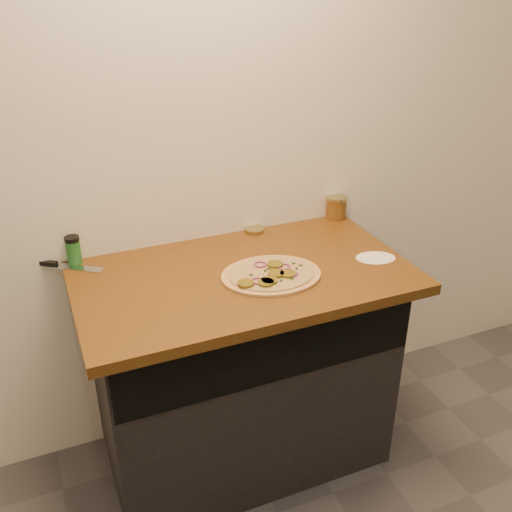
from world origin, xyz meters
name	(u,v)px	position (x,y,z in m)	size (l,w,h in m)	color
cabinet	(242,371)	(0.00, 1.45, 0.43)	(1.10, 0.60, 0.86)	black
countertop	(243,276)	(0.00, 1.42, 0.88)	(1.20, 0.70, 0.04)	brown
pizza	(271,275)	(0.08, 1.35, 0.91)	(0.39, 0.39, 0.02)	tan
chefs_knife	(59,265)	(-0.61, 1.72, 0.91)	(0.25, 0.19, 0.02)	#B7BAC1
mason_jar_lid	(254,230)	(0.17, 1.72, 0.91)	(0.08, 0.08, 0.02)	tan
salsa_jar	(336,207)	(0.55, 1.72, 0.95)	(0.09, 0.09, 0.10)	#A11A10
spice_shaker	(73,250)	(-0.55, 1.72, 0.95)	(0.05, 0.05, 0.11)	#206526
flour_spill	(376,258)	(0.50, 1.33, 0.90)	(0.15, 0.15, 0.00)	silver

